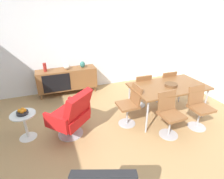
% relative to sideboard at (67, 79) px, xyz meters
% --- Properties ---
extents(ground_plane, '(8.32, 8.32, 0.00)m').
position_rel_sideboard_xyz_m(ground_plane, '(0.49, -2.30, -0.44)').
color(ground_plane, tan).
extents(wall_back, '(6.80, 0.12, 2.80)m').
position_rel_sideboard_xyz_m(wall_back, '(0.49, 0.30, 0.96)').
color(wall_back, white).
rests_on(wall_back, ground_plane).
extents(sideboard, '(1.60, 0.45, 0.72)m').
position_rel_sideboard_xyz_m(sideboard, '(0.00, 0.00, 0.00)').
color(sideboard, brown).
rests_on(sideboard, ground_plane).
extents(vase_cobalt, '(0.17, 0.17, 0.14)m').
position_rel_sideboard_xyz_m(vase_cobalt, '(0.03, 0.00, 0.35)').
color(vase_cobalt, beige).
rests_on(vase_cobalt, sideboard).
extents(vase_sculptural_dark, '(0.09, 0.09, 0.23)m').
position_rel_sideboard_xyz_m(vase_sculptural_dark, '(-0.53, 0.00, 0.39)').
color(vase_sculptural_dark, maroon).
rests_on(vase_sculptural_dark, sideboard).
extents(vase_ceramic_small, '(0.14, 0.14, 0.17)m').
position_rel_sideboard_xyz_m(vase_ceramic_small, '(0.46, 0.00, 0.37)').
color(vase_ceramic_small, '#337266').
rests_on(vase_ceramic_small, sideboard).
extents(dining_table, '(1.60, 0.90, 0.74)m').
position_rel_sideboard_xyz_m(dining_table, '(1.89, -1.94, 0.26)').
color(dining_table, brown).
rests_on(dining_table, ground_plane).
extents(wooden_bowl_on_table, '(0.26, 0.26, 0.06)m').
position_rel_sideboard_xyz_m(wooden_bowl_on_table, '(1.91, -1.99, 0.33)').
color(wooden_bowl_on_table, brown).
rests_on(wooden_bowl_on_table, dining_table).
extents(dining_chair_back_left, '(0.41, 0.43, 0.86)m').
position_rel_sideboard_xyz_m(dining_chair_back_left, '(1.54, -1.38, 0.03)').
color(dining_chair_back_left, brown).
rests_on(dining_chair_back_left, ground_plane).
extents(dining_chair_back_right, '(0.41, 0.43, 0.86)m').
position_rel_sideboard_xyz_m(dining_chair_back_right, '(2.24, -1.38, 0.03)').
color(dining_chair_back_right, brown).
rests_on(dining_chair_back_right, ground_plane).
extents(dining_chair_near_window, '(0.43, 0.40, 0.86)m').
position_rel_sideboard_xyz_m(dining_chair_near_window, '(1.00, -1.94, 0.03)').
color(dining_chair_near_window, brown).
rests_on(dining_chair_near_window, ground_plane).
extents(dining_chair_front_left, '(0.41, 0.44, 0.86)m').
position_rel_sideboard_xyz_m(dining_chair_front_left, '(1.54, -2.49, 0.03)').
color(dining_chair_front_left, brown).
rests_on(dining_chair_front_left, ground_plane).
extents(dining_chair_front_right, '(0.40, 0.43, 0.86)m').
position_rel_sideboard_xyz_m(dining_chair_front_right, '(2.24, -2.49, 0.03)').
color(dining_chair_front_right, brown).
rests_on(dining_chair_front_right, ground_plane).
extents(lounge_chair_red, '(0.91, 0.91, 0.95)m').
position_rel_sideboard_xyz_m(lounge_chair_red, '(-0.18, -1.90, 0.03)').
color(lounge_chair_red, red).
rests_on(lounge_chair_red, ground_plane).
extents(side_table_round, '(0.44, 0.44, 0.52)m').
position_rel_sideboard_xyz_m(side_table_round, '(-1.00, -1.66, -0.12)').
color(side_table_round, white).
rests_on(side_table_round, ground_plane).
extents(fruit_bowl, '(0.20, 0.20, 0.11)m').
position_rel_sideboard_xyz_m(fruit_bowl, '(-1.00, -1.66, 0.12)').
color(fruit_bowl, '#262628').
rests_on(fruit_bowl, side_table_round).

